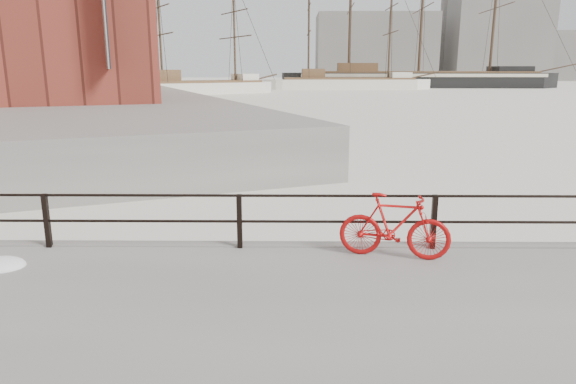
% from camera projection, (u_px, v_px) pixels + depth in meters
% --- Properties ---
extents(ground, '(400.00, 400.00, 0.00)m').
position_uv_depth(ground, '(429.00, 263.00, 9.56)').
color(ground, white).
rests_on(ground, ground).
extents(promenade, '(36.00, 8.00, 0.35)m').
position_uv_depth(promenade, '(523.00, 383.00, 5.63)').
color(promenade, gray).
rests_on(promenade, ground).
extents(far_quay, '(78.44, 148.07, 1.80)m').
position_uv_depth(far_quay, '(53.00, 86.00, 79.74)').
color(far_quay, gray).
rests_on(far_quay, ground).
extents(guardrail, '(28.00, 0.10, 1.00)m').
position_uv_depth(guardrail, '(434.00, 222.00, 9.22)').
color(guardrail, black).
rests_on(guardrail, promenade).
extents(bicycle, '(1.90, 0.70, 1.14)m').
position_uv_depth(bicycle, '(395.00, 226.00, 8.76)').
color(bicycle, '#AF0B0B').
rests_on(bicycle, promenade).
extents(barque_black, '(58.63, 21.32, 32.91)m').
position_uv_depth(barque_black, '(418.00, 87.00, 97.49)').
color(barque_black, black).
rests_on(barque_black, ground).
extents(schooner_mid, '(30.72, 13.35, 21.82)m').
position_uv_depth(schooner_mid, '(348.00, 89.00, 89.49)').
color(schooner_mid, silver).
rests_on(schooner_mid, ground).
extents(schooner_left, '(26.21, 21.71, 18.28)m').
position_uv_depth(schooner_left, '(201.00, 94.00, 73.15)').
color(schooner_left, silver).
rests_on(schooner_left, ground).
extents(workboat_far, '(10.14, 7.58, 7.00)m').
position_uv_depth(workboat_far, '(36.00, 107.00, 48.35)').
color(workboat_far, black).
rests_on(workboat_far, ground).
extents(apartment_grey, '(26.02, 22.15, 23.20)m').
position_uv_depth(apartment_grey, '(36.00, 9.00, 86.96)').
color(apartment_grey, gray).
rests_on(apartment_grey, far_quay).
extents(apartment_brick, '(27.87, 22.90, 21.20)m').
position_uv_depth(apartment_brick, '(45.00, 25.00, 108.01)').
color(apartment_brick, brown).
rests_on(apartment_brick, far_quay).
extents(industrial_west, '(32.00, 18.00, 18.00)m').
position_uv_depth(industrial_west, '(374.00, 48.00, 143.33)').
color(industrial_west, gray).
rests_on(industrial_west, ground).
extents(industrial_mid, '(26.00, 20.00, 24.00)m').
position_uv_depth(industrial_mid, '(494.00, 38.00, 147.13)').
color(industrial_mid, gray).
rests_on(industrial_mid, ground).
extents(industrial_east, '(20.00, 16.00, 14.00)m').
position_uv_depth(industrial_east, '(563.00, 56.00, 152.93)').
color(industrial_east, gray).
rests_on(industrial_east, ground).
extents(smokestack, '(2.80, 2.80, 44.00)m').
position_uv_depth(smokestack, '(446.00, 3.00, 149.78)').
color(smokestack, gray).
rests_on(smokestack, ground).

